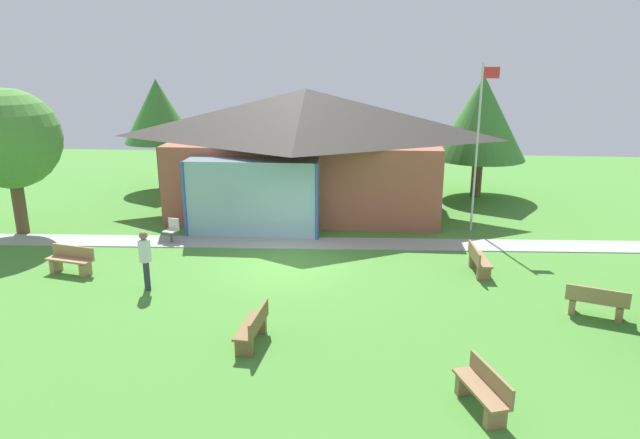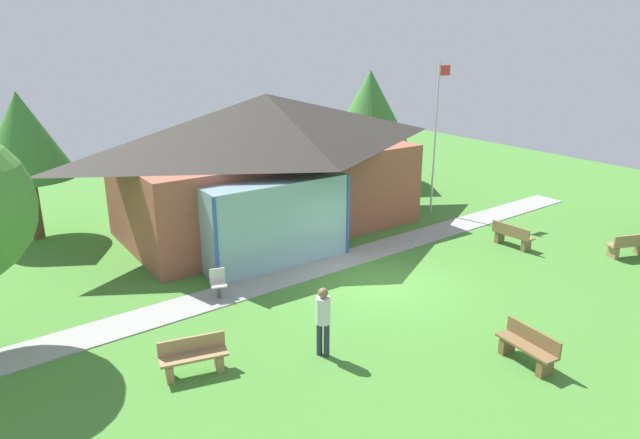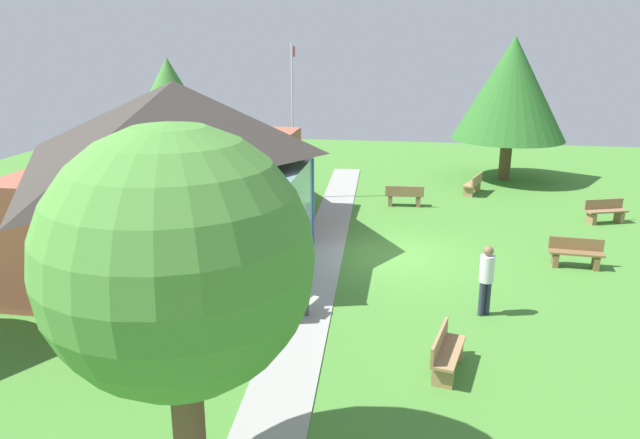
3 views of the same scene
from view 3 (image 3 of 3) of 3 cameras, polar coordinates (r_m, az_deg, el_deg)
The scene contains 14 objects.
ground_plane at distance 18.65m, azimuth 6.94°, elevation -3.47°, with size 44.00×44.00×0.00m, color #478433.
pavilion at distance 19.02m, azimuth -12.78°, elevation 5.05°, with size 11.79×7.39×5.18m.
footpath at distance 18.82m, azimuth 0.23°, elevation -3.10°, with size 25.27×1.30×0.03m, color #999993.
flagpole at distance 24.70m, azimuth -2.57°, elevation 9.72°, with size 0.64×0.08×6.24m.
bench_mid_left at distance 12.49m, azimuth 11.75°, elevation -12.22°, with size 1.56×0.76×0.84m.
bench_lawn_far_right at distance 26.73m, azimuth 14.21°, elevation 3.18°, with size 1.56×0.93×0.84m.
bench_front_right at distance 24.09m, azimuth 25.21°, elevation 0.65°, with size 0.91×1.56×0.84m.
bench_front_center at distance 19.05m, azimuth 22.90°, elevation -2.98°, with size 0.57×1.53×0.84m.
bench_mid_right at distance 24.21m, azimuth 7.93°, elevation 2.17°, with size 0.51×1.52×0.84m.
patio_chair_west at distance 14.53m, azimuth -1.47°, elevation -7.53°, with size 0.55×0.55×0.86m.
visitor_strolling_lawn at distance 14.88m, azimuth 15.37°, elevation -5.04°, with size 0.34×0.34×1.74m.
tree_far_east at distance 29.41m, azimuth 17.54°, elevation 11.62°, with size 5.12×5.12×6.52m.
tree_west_hedge at distance 8.13m, azimuth -13.26°, elevation -3.95°, with size 3.62×3.62×5.39m.
tree_behind_pavilion_right at distance 27.36m, azimuth -13.95°, elevation 10.53°, with size 4.23×4.23×5.63m.
Camera 3 is at (-17.53, -0.44, 6.34)m, focal length 34.07 mm.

